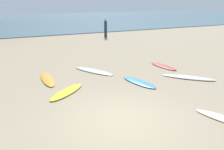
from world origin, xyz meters
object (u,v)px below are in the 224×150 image
surfboard_2 (164,66)px  surfboard_5 (139,82)px  beachgoer_near (106,27)px  surfboard_1 (67,92)px  surfboard_3 (94,71)px  surfboard_4 (188,77)px  surfboard_6 (47,79)px

surfboard_2 → surfboard_5: bearing=26.4°
surfboard_5 → beachgoer_near: beachgoer_near is taller
surfboard_1 → surfboard_3: (2.07, 2.28, -0.00)m
surfboard_3 → surfboard_4: bearing=112.6°
surfboard_3 → surfboard_6: bearing=-21.7°
surfboard_1 → beachgoer_near: (7.37, 12.70, 1.00)m
surfboard_4 → surfboard_6: (-6.23, 2.68, -0.00)m
surfboard_1 → surfboard_5: size_ratio=1.03×
surfboard_3 → surfboard_5: same height
surfboard_5 → surfboard_6: size_ratio=0.88×
surfboard_1 → surfboard_5: (3.30, -0.27, -0.00)m
surfboard_1 → surfboard_4: 5.86m
surfboard_4 → surfboard_6: bearing=113.0°
beachgoer_near → surfboard_1: bearing=35.3°
surfboard_4 → surfboard_3: bearing=97.7°
beachgoer_near → surfboard_5: bearing=48.0°
surfboard_3 → surfboard_4: (3.76, -2.99, 0.00)m
surfboard_3 → surfboard_6: size_ratio=1.09×
surfboard_1 → surfboard_2: bearing=63.4°
surfboard_2 → surfboard_5: 3.16m
surfboard_4 → beachgoer_near: 13.53m
surfboard_5 → beachgoer_near: (4.07, 12.97, 1.00)m
surfboard_2 → surfboard_4: size_ratio=0.78×
surfboard_6 → beachgoer_near: size_ratio=1.25×
surfboard_2 → beachgoer_near: size_ratio=1.04×
surfboard_1 → beachgoer_near: beachgoer_near is taller
surfboard_2 → surfboard_3: (-3.90, 0.85, -0.00)m
surfboard_1 → surfboard_4: size_ratio=0.85×
surfboard_1 → surfboard_2: 6.13m
surfboard_6 → surfboard_3: bearing=-171.6°
surfboard_4 → beachgoer_near: beachgoer_near is taller
surfboard_1 → surfboard_5: bearing=45.3°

